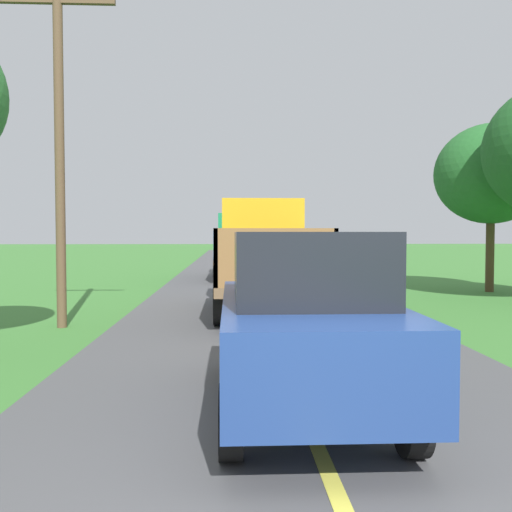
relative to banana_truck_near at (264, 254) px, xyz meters
name	(u,v)px	position (x,y,z in m)	size (l,w,h in m)	color
road_surface	(341,509)	(-0.06, -10.02, -1.43)	(6.40, 120.00, 0.08)	#4C4C4F
centre_line	(341,503)	(-0.06, -10.02, -1.39)	(0.14, 108.00, 0.01)	#E0D64C
banana_truck_near	(264,254)	(0.00, 0.00, 0.00)	(2.38, 5.82, 2.80)	#2D2D30
banana_truck_far	(242,245)	(-0.31, 10.24, 0.00)	(2.38, 5.81, 2.80)	#2D2D30
utility_pole_roadside	(59,140)	(-4.39, -2.05, 2.45)	(2.36, 0.20, 7.18)	brown
roadside_tree_far_left	(491,174)	(7.98, 4.54, 2.51)	(3.75, 3.75, 5.68)	#4C3823
following_car	(303,319)	(-0.07, -8.01, -0.40)	(1.74, 4.10, 1.92)	navy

